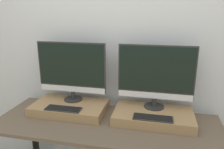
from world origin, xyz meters
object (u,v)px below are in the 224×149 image
Objects in this scene: keyboard_left at (63,109)px; monitor_right at (156,74)px; keyboard_right at (153,118)px; monitor_left at (72,69)px.

monitor_right is at bearing 16.22° from keyboard_left.
monitor_right is 2.07× the size of keyboard_right.
monitor_left is 0.79m from monitor_right.
keyboard_left and keyboard_right have the same top height.
keyboard_right is (0.79, -0.23, -0.30)m from monitor_left.
monitor_right is at bearing 0.00° from monitor_left.
keyboard_left is 0.88m from monitor_right.
keyboard_left is at bearing -90.00° from monitor_left.
monitor_left is at bearing 90.00° from keyboard_left.
monitor_right reaches higher than keyboard_right.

